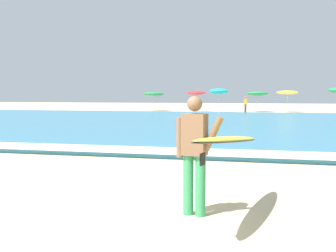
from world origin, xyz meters
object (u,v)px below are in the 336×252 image
(beach_umbrella_4, at_px, (287,92))
(beach_umbrella_3, at_px, (257,94))
(surfer_with_board, at_px, (212,145))
(beach_umbrella_1, at_px, (196,93))
(beach_umbrella_0, at_px, (154,94))
(beach_umbrella_2, at_px, (219,91))
(beachgoer_near_row_left, at_px, (245,104))

(beach_umbrella_4, bearing_deg, beach_umbrella_3, 177.00)
(surfer_with_board, distance_m, beach_umbrella_1, 36.01)
(beach_umbrella_0, distance_m, beach_umbrella_2, 7.48)
(beach_umbrella_2, bearing_deg, surfer_with_board, -83.41)
(surfer_with_board, xyz_separation_m, beach_umbrella_4, (2.55, 37.22, 0.93))
(surfer_with_board, height_order, beachgoer_near_row_left, surfer_with_board)
(beach_umbrella_0, distance_m, beach_umbrella_4, 13.79)
(surfer_with_board, distance_m, beach_umbrella_2, 35.26)
(beach_umbrella_1, bearing_deg, beach_umbrella_2, -10.24)
(beachgoer_near_row_left, bearing_deg, beach_umbrella_3, 71.80)
(beach_umbrella_2, relative_size, beach_umbrella_3, 1.08)
(beach_umbrella_0, height_order, beach_umbrella_4, beach_umbrella_4)
(beach_umbrella_1, bearing_deg, beach_umbrella_0, 161.65)
(surfer_with_board, bearing_deg, beach_umbrella_1, 100.18)
(beach_umbrella_2, distance_m, beach_umbrella_4, 6.96)
(surfer_with_board, distance_m, beach_umbrella_0, 38.73)
(beach_umbrella_2, height_order, beachgoer_near_row_left, beach_umbrella_2)
(beach_umbrella_1, height_order, beach_umbrella_2, beach_umbrella_2)
(beach_umbrella_0, bearing_deg, beachgoer_near_row_left, -15.39)
(beach_umbrella_0, relative_size, beachgoer_near_row_left, 1.40)
(beach_umbrella_1, xyz_separation_m, beach_umbrella_3, (5.97, 1.95, -0.09))
(beach_umbrella_0, height_order, beach_umbrella_2, beach_umbrella_2)
(beach_umbrella_3, bearing_deg, beachgoer_near_row_left, -108.20)
(beach_umbrella_2, bearing_deg, beachgoer_near_row_left, -14.24)
(beach_umbrella_0, height_order, beach_umbrella_1, beach_umbrella_1)
(surfer_with_board, bearing_deg, beach_umbrella_0, 106.88)
(beach_umbrella_1, relative_size, beach_umbrella_3, 1.01)
(beach_umbrella_0, bearing_deg, beach_umbrella_1, -18.35)
(beach_umbrella_3, bearing_deg, surfer_with_board, -89.40)
(beach_umbrella_2, distance_m, beachgoer_near_row_left, 3.00)
(beach_umbrella_3, bearing_deg, beach_umbrella_2, -147.11)
(surfer_with_board, bearing_deg, beach_umbrella_4, 86.08)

